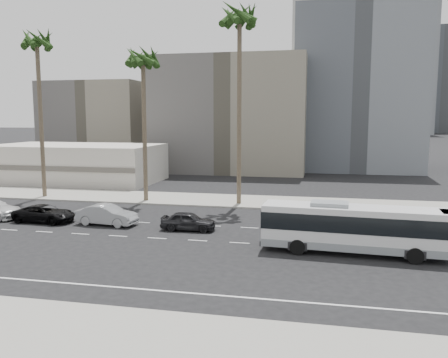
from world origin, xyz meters
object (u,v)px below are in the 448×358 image
(city_bus, at_px, (353,227))
(car_a, at_px, (188,221))
(palm_mid, at_px, (143,63))
(palm_near, at_px, (240,23))
(palm_far, at_px, (37,45))
(car_c, at_px, (45,214))
(car_b, at_px, (107,215))

(city_bus, relative_size, car_a, 2.73)
(city_bus, distance_m, palm_mid, 27.30)
(city_bus, relative_size, palm_mid, 0.74)
(city_bus, bearing_deg, car_a, 166.37)
(city_bus, xyz_separation_m, palm_near, (-9.91, 14.76, 15.73))
(palm_near, bearing_deg, palm_far, -179.57)
(car_c, distance_m, palm_far, 19.92)
(car_c, bearing_deg, city_bus, -96.49)
(palm_far, bearing_deg, car_b, -40.16)
(car_a, xyz_separation_m, car_c, (-12.41, 0.25, -0.01))
(palm_far, bearing_deg, palm_near, 0.43)
(car_a, bearing_deg, city_bus, -109.54)
(car_b, height_order, car_c, car_b)
(car_a, bearing_deg, car_b, 84.71)
(palm_mid, bearing_deg, palm_near, 1.27)
(city_bus, relative_size, car_c, 2.25)
(city_bus, xyz_separation_m, car_b, (-18.80, 4.07, -0.90))
(palm_mid, bearing_deg, palm_far, 179.73)
(palm_far, bearing_deg, palm_mid, -0.27)
(car_b, distance_m, palm_mid, 16.82)
(car_c, height_order, palm_far, palm_far)
(palm_mid, height_order, palm_far, palm_far)
(car_c, bearing_deg, car_b, -86.00)
(car_c, bearing_deg, car_a, -88.39)
(palm_mid, relative_size, palm_far, 0.88)
(car_c, height_order, palm_mid, palm_mid)
(city_bus, relative_size, car_b, 2.32)
(city_bus, height_order, car_b, city_bus)
(car_a, bearing_deg, car_c, 86.62)
(car_b, relative_size, palm_mid, 0.32)
(palm_near, xyz_separation_m, palm_far, (-21.36, -0.16, -1.41))
(car_c, xyz_separation_m, palm_near, (14.38, 10.81, 16.73))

